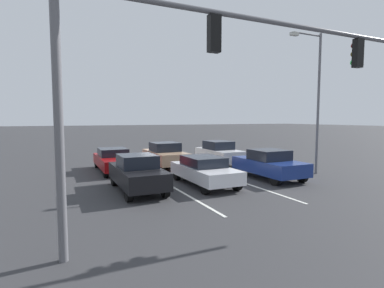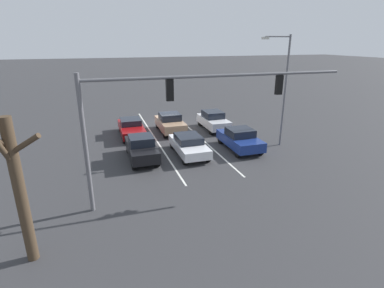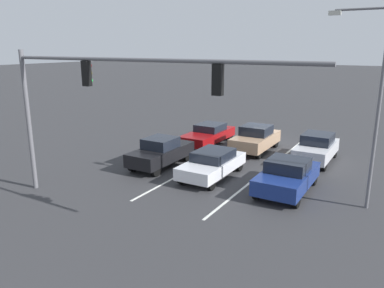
# 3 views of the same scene
# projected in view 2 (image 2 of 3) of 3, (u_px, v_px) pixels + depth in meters

# --- Properties ---
(ground_plane) EXTENTS (240.00, 240.00, 0.00)m
(ground_plane) POSITION_uv_depth(u_px,v_px,m) (168.00, 127.00, 27.16)
(ground_plane) COLOR #333335
(lane_stripe_left_divider) EXTENTS (0.12, 17.72, 0.01)m
(lane_stripe_left_divider) POSITION_uv_depth(u_px,v_px,m) (196.00, 134.00, 25.08)
(lane_stripe_left_divider) COLOR silver
(lane_stripe_left_divider) RESTS_ON ground_plane
(lane_stripe_center_divider) EXTENTS (0.12, 17.72, 0.01)m
(lane_stripe_center_divider) POSITION_uv_depth(u_px,v_px,m) (155.00, 138.00, 24.08)
(lane_stripe_center_divider) COLOR silver
(lane_stripe_center_divider) RESTS_ON ground_plane
(car_white_midlane_front) EXTENTS (1.82, 4.28, 1.35)m
(car_white_midlane_front) POSITION_uv_depth(u_px,v_px,m) (189.00, 145.00, 20.36)
(car_white_midlane_front) COLOR silver
(car_white_midlane_front) RESTS_ON ground_plane
(car_black_rightlane_front) EXTENTS (1.72, 4.20, 1.60)m
(car_black_rightlane_front) POSITION_uv_depth(u_px,v_px,m) (141.00, 148.00, 19.52)
(car_black_rightlane_front) COLOR black
(car_black_rightlane_front) RESTS_ON ground_plane
(car_navy_leftlane_front) EXTENTS (1.95, 4.13, 1.52)m
(car_navy_leftlane_front) POSITION_uv_depth(u_px,v_px,m) (240.00, 139.00, 21.38)
(car_navy_leftlane_front) COLOR navy
(car_navy_leftlane_front) RESTS_ON ground_plane
(car_maroon_rightlane_second) EXTENTS (1.81, 4.69, 1.35)m
(car_maroon_rightlane_second) POSITION_uv_depth(u_px,v_px,m) (131.00, 127.00, 24.47)
(car_maroon_rightlane_second) COLOR maroon
(car_maroon_rightlane_second) RESTS_ON ground_plane
(car_tan_midlane_second) EXTENTS (1.89, 4.13, 1.60)m
(car_tan_midlane_second) POSITION_uv_depth(u_px,v_px,m) (170.00, 123.00, 25.44)
(car_tan_midlane_second) COLOR tan
(car_tan_midlane_second) RESTS_ON ground_plane
(car_silver_leftlane_second) EXTENTS (1.76, 4.03, 1.60)m
(car_silver_leftlane_second) POSITION_uv_depth(u_px,v_px,m) (213.00, 120.00, 26.17)
(car_silver_leftlane_second) COLOR silver
(car_silver_leftlane_second) RESTS_ON ground_plane
(traffic_signal_gantry) EXTENTS (12.79, 0.37, 6.21)m
(traffic_signal_gantry) POSITION_uv_depth(u_px,v_px,m) (177.00, 104.00, 13.46)
(traffic_signal_gantry) COLOR slate
(traffic_signal_gantry) RESTS_ON ground_plane
(street_lamp_left_shoulder) EXTENTS (2.19, 0.24, 7.82)m
(street_lamp_left_shoulder) POSITION_uv_depth(u_px,v_px,m) (283.00, 84.00, 20.95)
(street_lamp_left_shoulder) COLOR slate
(street_lamp_left_shoulder) RESTS_ON ground_plane
(bare_tree_near) EXTENTS (1.91, 1.03, 5.41)m
(bare_tree_near) POSITION_uv_depth(u_px,v_px,m) (18.00, 186.00, 9.78)
(bare_tree_near) COLOR #423323
(bare_tree_near) RESTS_ON ground_plane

